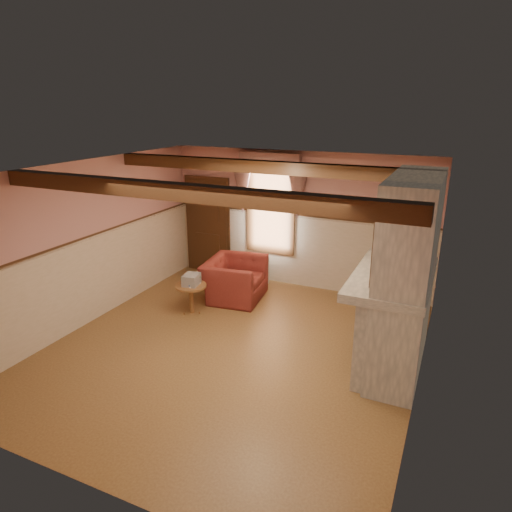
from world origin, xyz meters
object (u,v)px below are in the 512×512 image
at_px(bowl, 393,273).
at_px(oil_lamp, 401,251).
at_px(radiator, 252,269).
at_px(side_table, 191,299).
at_px(mantel_clock, 401,252).
at_px(armchair, 235,279).

height_order(bowl, oil_lamp, oil_lamp).
relative_size(radiator, bowl, 2.13).
bearing_deg(oil_lamp, side_table, -174.06).
distance_m(mantel_clock, oil_lamp, 0.08).
xyz_separation_m(radiator, oil_lamp, (3.14, -1.45, 1.26)).
relative_size(armchair, side_table, 2.11).
bearing_deg(armchair, radiator, -5.30).
bearing_deg(armchair, mantel_clock, -105.90).
relative_size(radiator, oil_lamp, 2.50).
relative_size(radiator, mantel_clock, 2.92).
distance_m(side_table, oil_lamp, 3.78).
xyz_separation_m(armchair, bowl, (3.12, -1.30, 1.07)).
height_order(side_table, radiator, radiator).
bearing_deg(armchair, bowl, -119.52).
bearing_deg(radiator, bowl, -37.73).
height_order(radiator, mantel_clock, mantel_clock).
bearing_deg(radiator, side_table, -105.08).
distance_m(armchair, bowl, 3.54).
distance_m(side_table, mantel_clock, 3.77).
xyz_separation_m(mantel_clock, oil_lamp, (0.00, -0.07, 0.04)).
bearing_deg(oil_lamp, armchair, 169.74).
bearing_deg(mantel_clock, radiator, 156.31).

